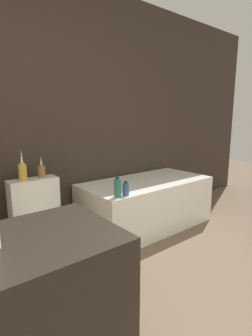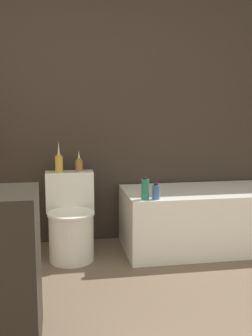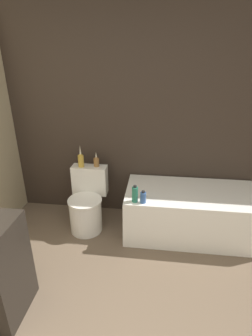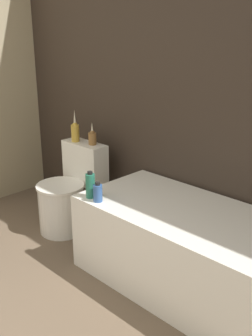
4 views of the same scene
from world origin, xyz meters
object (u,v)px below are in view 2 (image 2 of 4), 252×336
object	(u,v)px
shampoo_bottle_tall	(145,189)
shampoo_bottle_short	(156,192)
bathtub	(205,218)
vase_gold	(59,162)
toilet	(71,222)
vase_silver	(79,164)

from	to	relation	value
shampoo_bottle_tall	shampoo_bottle_short	bearing A→B (deg)	-6.95
bathtub	vase_gold	world-z (taller)	vase_gold
vase_gold	shampoo_bottle_tall	world-z (taller)	vase_gold
toilet	shampoo_bottle_tall	distance (m)	0.73
toilet	vase_silver	xyz separation A→B (m)	(0.09, 0.21, 0.48)
shampoo_bottle_short	toilet	bearing A→B (deg)	158.57
toilet	vase_silver	world-z (taller)	vase_silver
bathtub	toilet	size ratio (longest dim) A/B	2.08
shampoo_bottle_tall	toilet	bearing A→B (deg)	156.65
bathtub	vase_silver	xyz separation A→B (m)	(-1.15, 0.18, 0.51)
vase_silver	shampoo_bottle_short	size ratio (longest dim) A/B	1.39
shampoo_bottle_tall	shampoo_bottle_short	xyz separation A→B (m)	(0.09, -0.01, -0.03)
bathtub	toilet	world-z (taller)	toilet
toilet	vase_gold	distance (m)	0.54
bathtub	shampoo_bottle_tall	world-z (taller)	shampoo_bottle_tall
vase_silver	shampoo_bottle_short	distance (m)	0.79
bathtub	shampoo_bottle_tall	size ratio (longest dim) A/B	8.06
vase_silver	shampoo_bottle_tall	xyz separation A→B (m)	(0.51, -0.47, -0.15)
shampoo_bottle_tall	shampoo_bottle_short	size ratio (longest dim) A/B	1.37
bathtub	toilet	distance (m)	1.24
bathtub	vase_gold	bearing A→B (deg)	173.95
vase_gold	shampoo_bottle_tall	bearing A→B (deg)	-31.91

